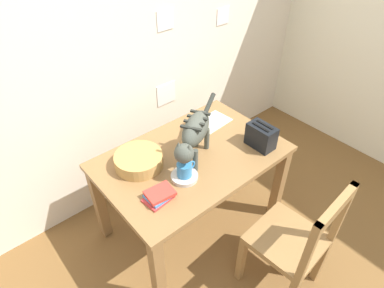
# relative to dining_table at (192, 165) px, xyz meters

# --- Properties ---
(wall_rear) EXTENTS (4.68, 0.11, 2.50)m
(wall_rear) POSITION_rel_dining_table_xyz_m (-0.12, 0.75, 0.61)
(wall_rear) COLOR silver
(wall_rear) RESTS_ON ground_plane
(dining_table) EXTENTS (1.27, 0.83, 0.73)m
(dining_table) POSITION_rel_dining_table_xyz_m (0.00, 0.00, 0.00)
(dining_table) COLOR olive
(dining_table) RESTS_ON ground_plane
(cat) EXTENTS (0.59, 0.37, 0.33)m
(cat) POSITION_rel_dining_table_xyz_m (-0.02, -0.05, 0.32)
(cat) COLOR #464A41
(cat) RESTS_ON dining_table
(saucer_bowl) EXTENTS (0.17, 0.17, 0.03)m
(saucer_bowl) POSITION_rel_dining_table_xyz_m (-0.18, -0.14, 0.10)
(saucer_bowl) COLOR beige
(saucer_bowl) RESTS_ON dining_table
(coffee_mug) EXTENTS (0.14, 0.10, 0.09)m
(coffee_mug) POSITION_rel_dining_table_xyz_m (-0.18, -0.14, 0.16)
(coffee_mug) COLOR #347FBB
(coffee_mug) RESTS_ON saucer_bowl
(magazine) EXTENTS (0.28, 0.21, 0.01)m
(magazine) POSITION_rel_dining_table_xyz_m (0.38, 0.20, 0.09)
(magazine) COLOR silver
(magazine) RESTS_ON dining_table
(book_stack) EXTENTS (0.19, 0.14, 0.05)m
(book_stack) POSITION_rel_dining_table_xyz_m (-0.40, -0.17, 0.12)
(book_stack) COLOR red
(book_stack) RESTS_ON dining_table
(wicker_basket) EXTENTS (0.32, 0.32, 0.09)m
(wicker_basket) POSITION_rel_dining_table_xyz_m (-0.33, 0.15, 0.14)
(wicker_basket) COLOR tan
(wicker_basket) RESTS_ON dining_table
(toaster) EXTENTS (0.12, 0.20, 0.18)m
(toaster) POSITION_rel_dining_table_xyz_m (0.43, -0.23, 0.18)
(toaster) COLOR black
(toaster) RESTS_ON dining_table
(wooden_chair_near) EXTENTS (0.45, 0.45, 0.95)m
(wooden_chair_near) POSITION_rel_dining_table_xyz_m (0.14, -0.80, -0.17)
(wooden_chair_near) COLOR olive
(wooden_chair_near) RESTS_ON ground_plane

